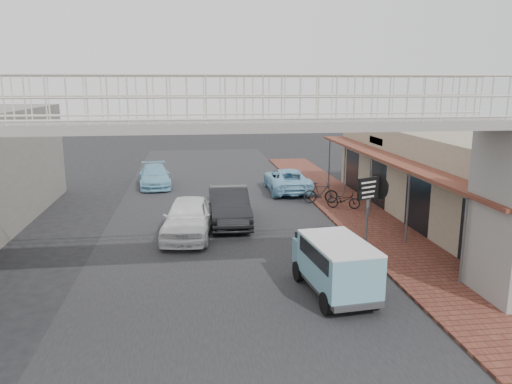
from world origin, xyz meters
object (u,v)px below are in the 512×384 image
object	(u,v)px
angkot_far	(155,176)
street_clock	(481,214)
white_hatchback	(188,218)
dark_sedan	(229,206)
motorcycle_near	(344,200)
angkot_van	(336,260)
motorcycle_far	(321,193)
angkot_curb	(287,180)
arrow_sign	(382,187)

from	to	relation	value
angkot_far	street_clock	bearing A→B (deg)	-61.81
white_hatchback	dark_sedan	size ratio (longest dim) A/B	0.97
dark_sedan	motorcycle_near	distance (m)	5.99
angkot_far	motorcycle_near	size ratio (longest dim) A/B	2.73
dark_sedan	street_clock	xyz separation A→B (m)	(7.13, -7.79, 1.45)
angkot_van	dark_sedan	bearing A→B (deg)	101.04
motorcycle_far	angkot_van	bearing A→B (deg)	173.82
dark_sedan	white_hatchback	bearing A→B (deg)	-136.28
angkot_curb	angkot_van	xyz separation A→B (m)	(-1.34, -14.31, 0.41)
angkot_curb	angkot_van	size ratio (longest dim) A/B	1.33
dark_sedan	angkot_far	xyz separation A→B (m)	(-3.84, 8.68, -0.15)
angkot_curb	angkot_far	size ratio (longest dim) A/B	1.11
angkot_far	arrow_sign	xyz separation A→B (m)	(9.30, -12.64, 1.69)
angkot_curb	arrow_sign	world-z (taller)	arrow_sign
arrow_sign	white_hatchback	bearing A→B (deg)	138.56
white_hatchback	angkot_van	xyz separation A→B (m)	(4.30, -6.40, 0.30)
angkot_far	motorcycle_far	world-z (taller)	angkot_far
white_hatchback	angkot_van	size ratio (longest dim) A/B	1.27
angkot_curb	angkot_van	distance (m)	14.38
angkot_far	arrow_sign	world-z (taller)	arrow_sign
motorcycle_far	street_clock	size ratio (longest dim) A/B	0.69
angkot_van	arrow_sign	distance (m)	5.25
arrow_sign	street_clock	bearing A→B (deg)	-90.65
white_hatchback	arrow_sign	bearing A→B (deg)	-10.25
angkot_curb	angkot_far	xyz separation A→B (m)	(-7.67, 2.48, -0.04)
motorcycle_near	street_clock	distance (m)	9.63
motorcycle_near	arrow_sign	world-z (taller)	arrow_sign
motorcycle_near	motorcycle_far	bearing A→B (deg)	55.58
motorcycle_near	motorcycle_far	world-z (taller)	motorcycle_far
street_clock	angkot_van	bearing A→B (deg)	-155.40
angkot_van	motorcycle_near	xyz separation A→B (m)	(3.28, 9.70, -0.57)
motorcycle_near	street_clock	world-z (taller)	street_clock
white_hatchback	motorcycle_near	size ratio (longest dim) A/B	2.89
angkot_van	motorcycle_far	bearing A→B (deg)	71.38
angkot_curb	motorcycle_near	size ratio (longest dim) A/B	3.02
white_hatchback	motorcycle_far	distance (m)	8.12
motorcycle_near	street_clock	size ratio (longest dim) A/B	0.62
dark_sedan	street_clock	world-z (taller)	street_clock
street_clock	arrow_sign	world-z (taller)	arrow_sign
angkot_far	street_clock	world-z (taller)	street_clock
motorcycle_far	dark_sedan	bearing A→B (deg)	126.13
angkot_van	motorcycle_near	size ratio (longest dim) A/B	2.27
motorcycle_far	arrow_sign	bearing A→B (deg)	-169.10
dark_sedan	angkot_van	bearing A→B (deg)	-72.66
street_clock	arrow_sign	distance (m)	4.17
angkot_van	arrow_sign	bearing A→B (deg)	48.35
white_hatchback	angkot_curb	world-z (taller)	white_hatchback
dark_sedan	angkot_curb	distance (m)	7.29
dark_sedan	angkot_far	world-z (taller)	dark_sedan
motorcycle_far	motorcycle_near	bearing A→B (deg)	-139.15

